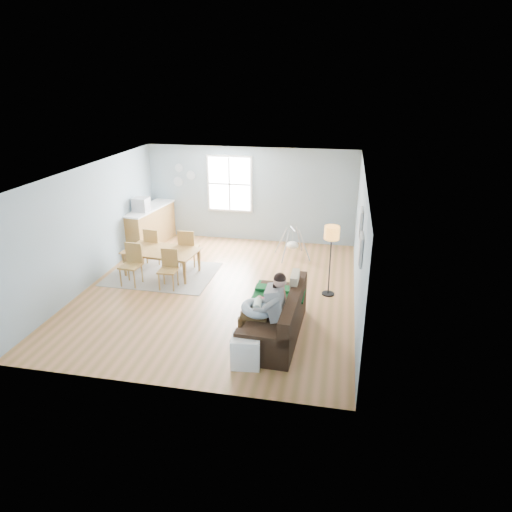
% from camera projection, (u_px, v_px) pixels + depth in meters
% --- Properties ---
extents(room, '(8.40, 9.40, 3.90)m').
position_uv_depth(room, '(216.00, 185.00, 9.43)').
color(room, olive).
extents(window, '(1.32, 0.08, 1.62)m').
position_uv_depth(window, '(230.00, 184.00, 12.98)').
color(window, silver).
rests_on(window, room).
extents(pictures, '(0.05, 1.34, 0.74)m').
position_uv_depth(pictures, '(361.00, 236.00, 8.16)').
color(pictures, silver).
rests_on(pictures, room).
extents(wall_plates, '(0.67, 0.02, 0.66)m').
position_uv_depth(wall_plates, '(183.00, 176.00, 13.18)').
color(wall_plates, '#99AAB8').
rests_on(wall_plates, room).
extents(sofa, '(1.01, 2.20, 0.88)m').
position_uv_depth(sofa, '(277.00, 321.00, 8.41)').
color(sofa, black).
rests_on(sofa, room).
extents(green_throw, '(0.99, 0.85, 0.04)m').
position_uv_depth(green_throw, '(280.00, 291.00, 8.99)').
color(green_throw, '#155D29').
rests_on(green_throw, sofa).
extents(beige_pillow, '(0.15, 0.51, 0.51)m').
position_uv_depth(beige_pillow, '(295.00, 285.00, 8.70)').
color(beige_pillow, '#C4B396').
rests_on(beige_pillow, sofa).
extents(father, '(0.98, 0.45, 1.41)m').
position_uv_depth(father, '(266.00, 306.00, 8.00)').
color(father, gray).
rests_on(father, sofa).
extents(nursing_pillow, '(0.65, 0.63, 0.24)m').
position_uv_depth(nursing_pillow, '(257.00, 309.00, 8.06)').
color(nursing_pillow, silver).
rests_on(nursing_pillow, father).
extents(infant, '(0.17, 0.40, 0.15)m').
position_uv_depth(infant, '(258.00, 303.00, 8.06)').
color(infant, silver).
rests_on(infant, nursing_pillow).
extents(toddler, '(0.58, 0.34, 0.88)m').
position_uv_depth(toddler, '(275.00, 294.00, 8.45)').
color(toddler, silver).
rests_on(toddler, sofa).
extents(floor_lamp, '(0.32, 0.32, 1.58)m').
position_uv_depth(floor_lamp, '(332.00, 239.00, 9.64)').
color(floor_lamp, black).
rests_on(floor_lamp, room).
extents(storage_cube, '(0.52, 0.48, 0.53)m').
position_uv_depth(storage_cube, '(246.00, 351.00, 7.57)').
color(storage_cube, white).
rests_on(storage_cube, room).
extents(rug, '(2.54, 1.95, 0.01)m').
position_uv_depth(rug, '(163.00, 274.00, 11.14)').
color(rug, gray).
rests_on(rug, room).
extents(dining_table, '(1.85, 1.17, 0.62)m').
position_uv_depth(dining_table, '(162.00, 263.00, 11.03)').
color(dining_table, olive).
rests_on(dining_table, rug).
extents(chair_sw, '(0.47, 0.47, 0.96)m').
position_uv_depth(chair_sw, '(132.00, 261.00, 10.47)').
color(chair_sw, olive).
rests_on(chair_sw, rug).
extents(chair_se, '(0.42, 0.42, 0.90)m').
position_uv_depth(chair_se, '(169.00, 266.00, 10.30)').
color(chair_se, olive).
rests_on(chair_se, rug).
extents(chair_nw, '(0.47, 0.47, 0.95)m').
position_uv_depth(chair_nw, '(154.00, 244.00, 11.60)').
color(chair_nw, olive).
rests_on(chair_nw, rug).
extents(chair_ne, '(0.45, 0.45, 0.97)m').
position_uv_depth(chair_ne, '(188.00, 246.00, 11.42)').
color(chair_ne, olive).
rests_on(chair_ne, rug).
extents(counter, '(0.83, 2.04, 1.11)m').
position_uv_depth(counter, '(150.00, 226.00, 12.88)').
color(counter, olive).
rests_on(counter, room).
extents(monitor, '(0.41, 0.39, 0.37)m').
position_uv_depth(monitor, '(141.00, 204.00, 12.28)').
color(monitor, '#A5A6AA').
rests_on(monitor, counter).
extents(baby_swing, '(1.03, 1.04, 0.81)m').
position_uv_depth(baby_swing, '(292.00, 245.00, 12.04)').
color(baby_swing, '#A5A6AA').
rests_on(baby_swing, room).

